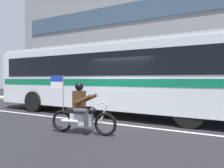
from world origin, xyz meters
The scene contains 6 objects.
ground_plane centered at (0.00, 0.00, 0.00)m, with size 60.00×60.00×0.00m, color black.
sidewalk_curb centered at (0.00, 5.10, 0.07)m, with size 28.00×3.80×0.15m, color #A39E93.
lane_center_stripe centered at (0.00, -0.60, 0.00)m, with size 26.60×0.14×0.01m, color silver.
office_building_facade centered at (0.00, 7.39, 4.73)m, with size 28.00×0.89×9.43m.
transit_bus centered at (-0.89, 1.19, 1.88)m, with size 12.79×2.84×3.22m.
motorcycle_with_rider centered at (-0.12, -2.30, 0.67)m, with size 2.17×0.73×1.78m.
Camera 1 is at (3.68, -7.43, 1.67)m, focal length 33.69 mm.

